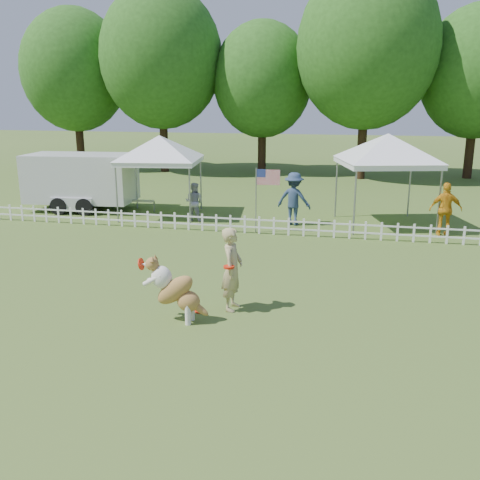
{
  "coord_description": "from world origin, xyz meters",
  "views": [
    {
      "loc": [
        2.95,
        -10.25,
        4.43
      ],
      "look_at": [
        0.21,
        2.0,
        1.1
      ],
      "focal_mm": 40.0,
      "sensor_mm": 36.0,
      "label": 1
    }
  ],
  "objects_px": {
    "canopy_tent_right": "(385,181)",
    "flag_pole": "(256,201)",
    "handler": "(232,269)",
    "spectator_c": "(446,209)",
    "canopy_tent_left": "(161,177)",
    "spectator_b": "(294,199)",
    "cargo_trailer": "(81,182)",
    "spectator_a": "(194,202)",
    "dog": "(176,290)",
    "frisbee_on_turf": "(200,311)"
  },
  "relations": [
    {
      "from": "handler",
      "to": "canopy_tent_left",
      "type": "bearing_deg",
      "value": 31.59
    },
    {
      "from": "spectator_b",
      "to": "dog",
      "type": "bearing_deg",
      "value": 93.84
    },
    {
      "from": "dog",
      "to": "spectator_a",
      "type": "distance_m",
      "value": 9.33
    },
    {
      "from": "canopy_tent_right",
      "to": "cargo_trailer",
      "type": "relative_size",
      "value": 0.6
    },
    {
      "from": "flag_pole",
      "to": "spectator_a",
      "type": "height_order",
      "value": "flag_pole"
    },
    {
      "from": "handler",
      "to": "dog",
      "type": "bearing_deg",
      "value": 134.92
    },
    {
      "from": "canopy_tent_left",
      "to": "spectator_b",
      "type": "relative_size",
      "value": 1.59
    },
    {
      "from": "canopy_tent_left",
      "to": "spectator_a",
      "type": "relative_size",
      "value": 2.1
    },
    {
      "from": "canopy_tent_right",
      "to": "spectator_a",
      "type": "bearing_deg",
      "value": 172.02
    },
    {
      "from": "frisbee_on_turf",
      "to": "flag_pole",
      "type": "bearing_deg",
      "value": 91.35
    },
    {
      "from": "frisbee_on_turf",
      "to": "spectator_c",
      "type": "relative_size",
      "value": 0.13
    },
    {
      "from": "handler",
      "to": "spectator_b",
      "type": "relative_size",
      "value": 0.96
    },
    {
      "from": "cargo_trailer",
      "to": "frisbee_on_turf",
      "type": "bearing_deg",
      "value": -55.51
    },
    {
      "from": "handler",
      "to": "dog",
      "type": "xyz_separation_m",
      "value": [
        -0.96,
        -0.88,
        -0.23
      ]
    },
    {
      "from": "canopy_tent_right",
      "to": "flag_pole",
      "type": "bearing_deg",
      "value": -168.88
    },
    {
      "from": "canopy_tent_right",
      "to": "cargo_trailer",
      "type": "bearing_deg",
      "value": 164.18
    },
    {
      "from": "cargo_trailer",
      "to": "flag_pole",
      "type": "distance_m",
      "value": 8.01
    },
    {
      "from": "canopy_tent_left",
      "to": "spectator_c",
      "type": "xyz_separation_m",
      "value": [
        10.31,
        -0.93,
        -0.62
      ]
    },
    {
      "from": "spectator_b",
      "to": "cargo_trailer",
      "type": "bearing_deg",
      "value": 6.23
    },
    {
      "from": "canopy_tent_right",
      "to": "spectator_b",
      "type": "height_order",
      "value": "canopy_tent_right"
    },
    {
      "from": "frisbee_on_turf",
      "to": "handler",
      "type": "bearing_deg",
      "value": 25.82
    },
    {
      "from": "handler",
      "to": "spectator_a",
      "type": "relative_size",
      "value": 1.26
    },
    {
      "from": "canopy_tent_left",
      "to": "canopy_tent_right",
      "type": "distance_m",
      "value": 8.37
    },
    {
      "from": "handler",
      "to": "canopy_tent_right",
      "type": "relative_size",
      "value": 0.57
    },
    {
      "from": "cargo_trailer",
      "to": "canopy_tent_left",
      "type": "bearing_deg",
      "value": -11.15
    },
    {
      "from": "dog",
      "to": "spectator_a",
      "type": "height_order",
      "value": "spectator_a"
    },
    {
      "from": "frisbee_on_turf",
      "to": "canopy_tent_left",
      "type": "bearing_deg",
      "value": 115.2
    },
    {
      "from": "flag_pole",
      "to": "spectator_a",
      "type": "relative_size",
      "value": 1.53
    },
    {
      "from": "frisbee_on_turf",
      "to": "spectator_a",
      "type": "xyz_separation_m",
      "value": [
        -2.75,
        8.44,
        0.71
      ]
    },
    {
      "from": "cargo_trailer",
      "to": "spectator_a",
      "type": "bearing_deg",
      "value": -16.43
    },
    {
      "from": "dog",
      "to": "canopy_tent_right",
      "type": "bearing_deg",
      "value": 67.0
    },
    {
      "from": "spectator_b",
      "to": "canopy_tent_right",
      "type": "bearing_deg",
      "value": -156.5
    },
    {
      "from": "frisbee_on_turf",
      "to": "cargo_trailer",
      "type": "height_order",
      "value": "cargo_trailer"
    },
    {
      "from": "frisbee_on_turf",
      "to": "spectator_a",
      "type": "distance_m",
      "value": 8.91
    },
    {
      "from": "flag_pole",
      "to": "spectator_c",
      "type": "distance_m",
      "value": 6.29
    },
    {
      "from": "canopy_tent_right",
      "to": "cargo_trailer",
      "type": "height_order",
      "value": "canopy_tent_right"
    },
    {
      "from": "canopy_tent_left",
      "to": "flag_pole",
      "type": "distance_m",
      "value": 4.53
    },
    {
      "from": "cargo_trailer",
      "to": "dog",
      "type": "bearing_deg",
      "value": -58.27
    },
    {
      "from": "spectator_b",
      "to": "spectator_a",
      "type": "bearing_deg",
      "value": 14.45
    },
    {
      "from": "spectator_a",
      "to": "spectator_c",
      "type": "xyz_separation_m",
      "value": [
        8.79,
        -0.29,
        0.17
      ]
    },
    {
      "from": "dog",
      "to": "spectator_a",
      "type": "relative_size",
      "value": 0.93
    },
    {
      "from": "spectator_a",
      "to": "spectator_b",
      "type": "bearing_deg",
      "value": -171.09
    },
    {
      "from": "flag_pole",
      "to": "spectator_c",
      "type": "height_order",
      "value": "flag_pole"
    },
    {
      "from": "dog",
      "to": "flag_pole",
      "type": "height_order",
      "value": "flag_pole"
    },
    {
      "from": "handler",
      "to": "flag_pole",
      "type": "relative_size",
      "value": 0.82
    },
    {
      "from": "spectator_a",
      "to": "flag_pole",
      "type": "bearing_deg",
      "value": 160.28
    },
    {
      "from": "handler",
      "to": "spectator_c",
      "type": "relative_size",
      "value": 1.02
    },
    {
      "from": "handler",
      "to": "dog",
      "type": "relative_size",
      "value": 1.35
    },
    {
      "from": "flag_pole",
      "to": "spectator_c",
      "type": "relative_size",
      "value": 1.24
    },
    {
      "from": "dog",
      "to": "canopy_tent_left",
      "type": "xyz_separation_m",
      "value": [
        -3.96,
        9.65,
        0.84
      ]
    }
  ]
}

